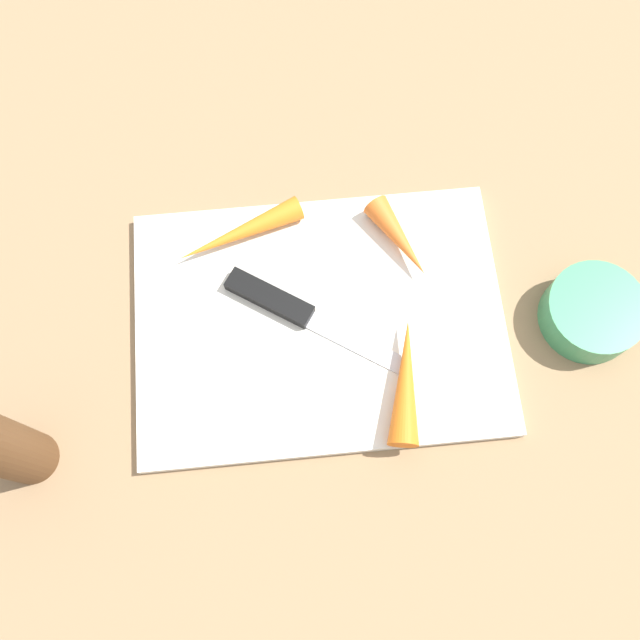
# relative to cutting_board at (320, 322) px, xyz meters

# --- Properties ---
(ground_plane) EXTENTS (1.40, 1.40, 0.00)m
(ground_plane) POSITION_rel_cutting_board_xyz_m (0.00, 0.00, -0.01)
(ground_plane) COLOR #8C6D4C
(cutting_board) EXTENTS (0.36, 0.26, 0.01)m
(cutting_board) POSITION_rel_cutting_board_xyz_m (0.00, 0.00, 0.00)
(cutting_board) COLOR silver
(cutting_board) RESTS_ON ground_plane
(knife) EXTENTS (0.18, 0.13, 0.01)m
(knife) POSITION_rel_cutting_board_xyz_m (-0.04, 0.02, 0.01)
(knife) COLOR #B7B7BC
(knife) RESTS_ON cutting_board
(carrot_longest) EXTENTS (0.13, 0.07, 0.02)m
(carrot_longest) POSITION_rel_cutting_board_xyz_m (-0.07, 0.09, 0.02)
(carrot_longest) COLOR orange
(carrot_longest) RESTS_ON cutting_board
(carrot_shortest) EXTENTS (0.06, 0.09, 0.03)m
(carrot_shortest) POSITION_rel_cutting_board_xyz_m (0.09, 0.07, 0.02)
(carrot_shortest) COLOR orange
(carrot_shortest) RESTS_ON cutting_board
(carrot_medium) EXTENTS (0.05, 0.12, 0.03)m
(carrot_medium) POSITION_rel_cutting_board_xyz_m (0.07, -0.07, 0.02)
(carrot_medium) COLOR orange
(carrot_medium) RESTS_ON cutting_board
(small_bowl) EXTENTS (0.09, 0.09, 0.04)m
(small_bowl) POSITION_rel_cutting_board_xyz_m (0.26, -0.02, 0.01)
(small_bowl) COLOR #388C59
(small_bowl) RESTS_ON ground_plane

